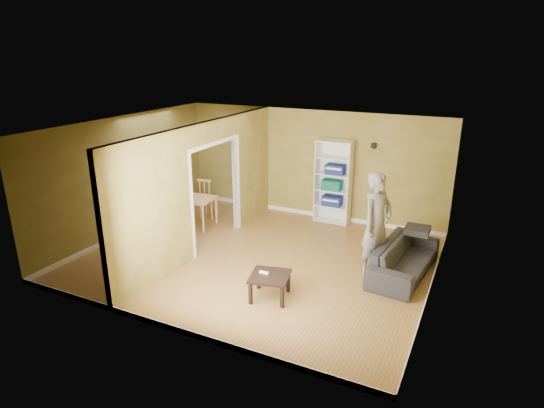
{
  "coord_description": "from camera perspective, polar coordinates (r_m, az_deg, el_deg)",
  "views": [
    {
      "loc": [
        3.81,
        -7.24,
        3.92
      ],
      "look_at": [
        0.2,
        0.2,
        1.1
      ],
      "focal_mm": 30.0,
      "sensor_mm": 36.0,
      "label": 1
    }
  ],
  "objects": [
    {
      "name": "dining_table",
      "position": [
        10.69,
        -10.24,
        0.43
      ],
      "size": [
        1.08,
        0.72,
        0.68
      ],
      "rotation": [
        0.0,
        0.0,
        0.09
      ],
      "color": "#EDB27B",
      "rests_on": "ground"
    },
    {
      "name": "bookshelf",
      "position": [
        10.75,
        7.78,
        2.81
      ],
      "size": [
        0.83,
        0.36,
        1.97
      ],
      "color": "white",
      "rests_on": "ground"
    },
    {
      "name": "wall_speaker",
      "position": [
        10.39,
        12.64,
        7.17
      ],
      "size": [
        0.1,
        0.1,
        0.1
      ],
      "primitive_type": "cube",
      "color": "black",
      "rests_on": "room_shell"
    },
    {
      "name": "paper_box_navy_a",
      "position": [
        10.84,
        7.56,
        0.43
      ],
      "size": [
        0.45,
        0.29,
        0.23
      ],
      "primitive_type": "cube",
      "color": "#151350",
      "rests_on": "bookshelf"
    },
    {
      "name": "coffee_table",
      "position": [
        7.56,
        -0.28,
        -9.34
      ],
      "size": [
        0.63,
        0.63,
        0.42
      ],
      "rotation": [
        0.0,
        0.0,
        0.23
      ],
      "color": "black",
      "rests_on": "ground"
    },
    {
      "name": "game_controller",
      "position": [
        7.58,
        -1.01,
        -8.59
      ],
      "size": [
        0.16,
        0.04,
        0.03
      ],
      "primitive_type": "cube",
      "color": "white",
      "rests_on": "coffee_table"
    },
    {
      "name": "chair_far",
      "position": [
        11.21,
        -8.0,
        0.87
      ],
      "size": [
        0.51,
        0.51,
        1.0
      ],
      "primitive_type": null,
      "rotation": [
        0.0,
        0.0,
        3.27
      ],
      "color": "tan",
      "rests_on": "ground"
    },
    {
      "name": "paper_box_teal",
      "position": [
        10.73,
        7.54,
        2.42
      ],
      "size": [
        0.45,
        0.29,
        0.23
      ],
      "primitive_type": "cube",
      "color": "#185849",
      "rests_on": "bookshelf"
    },
    {
      "name": "partition",
      "position": [
        9.19,
        -8.43,
        2.05
      ],
      "size": [
        0.22,
        5.5,
        2.6
      ],
      "primitive_type": null,
      "color": "#988848",
      "rests_on": "ground"
    },
    {
      "name": "paper_box_navy_b",
      "position": [
        10.61,
        7.94,
        4.35
      ],
      "size": [
        0.43,
        0.28,
        0.22
      ],
      "primitive_type": "cube",
      "color": "navy",
      "rests_on": "bookshelf"
    },
    {
      "name": "room_shell",
      "position": [
        8.59,
        -1.78,
        1.06
      ],
      "size": [
        6.5,
        6.5,
        6.5
      ],
      "color": "olive",
      "rests_on": "ground"
    },
    {
      "name": "sofa",
      "position": [
        8.66,
        16.32,
        -6.02
      ],
      "size": [
        2.14,
        1.09,
        0.78
      ],
      "primitive_type": "imported",
      "rotation": [
        0.0,
        0.0,
        1.47
      ],
      "color": "#28292C",
      "rests_on": "ground"
    },
    {
      "name": "chair_left",
      "position": [
        11.14,
        -13.67,
        0.25
      ],
      "size": [
        0.51,
        0.51,
        0.95
      ],
      "primitive_type": null,
      "rotation": [
        0.0,
        0.0,
        -1.77
      ],
      "color": "tan",
      "rests_on": "ground"
    },
    {
      "name": "person",
      "position": [
        8.29,
        13.06,
        -1.4
      ],
      "size": [
        1.01,
        0.92,
        2.25
      ],
      "primitive_type": "imported",
      "rotation": [
        0.0,
        0.0,
        1.15
      ],
      "color": "slate",
      "rests_on": "ground"
    },
    {
      "name": "chair_near",
      "position": [
        10.29,
        -11.75,
        -1.01
      ],
      "size": [
        0.57,
        0.57,
        1.0
      ],
      "primitive_type": null,
      "rotation": [
        0.0,
        0.0,
        -0.3
      ],
      "color": "tan",
      "rests_on": "ground"
    }
  ]
}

